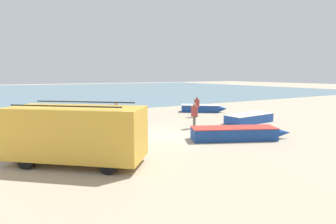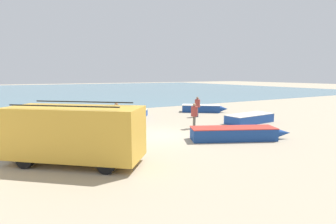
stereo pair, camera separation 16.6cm
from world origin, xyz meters
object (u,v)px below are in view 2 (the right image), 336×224
at_px(fishing_rowboat_1, 73,125).
at_px(fisherman_2, 197,105).
at_px(parked_van, 74,133).
at_px(fisherman_1, 194,113).
at_px(fishing_rowboat_3, 133,116).
at_px(fishing_rowboat_0, 237,133).
at_px(fisherman_0, 117,113).
at_px(fishing_rowboat_4, 251,118).
at_px(fishing_rowboat_2, 203,108).

bearing_deg(fishing_rowboat_1, fisherman_2, 51.55).
bearing_deg(parked_van, fisherman_1, -117.75).
distance_m(fishing_rowboat_3, fisherman_2, 5.37).
bearing_deg(fishing_rowboat_0, fishing_rowboat_3, 130.17).
bearing_deg(fishing_rowboat_1, fishing_rowboat_0, 5.26).
bearing_deg(fisherman_1, fisherman_0, 1.42).
xyz_separation_m(parked_van, fisherman_1, (7.98, 3.37, -0.25)).
relative_size(fisherman_0, fisherman_2, 1.03).
height_order(fishing_rowboat_0, fisherman_0, fisherman_0).
bearing_deg(fishing_rowboat_4, fishing_rowboat_1, 157.39).
distance_m(fishing_rowboat_0, fisherman_1, 3.69).
relative_size(fisherman_1, fisherman_2, 0.99).
relative_size(fishing_rowboat_3, fisherman_0, 2.93).
bearing_deg(fisherman_2, fisherman_1, 74.69).
bearing_deg(fisherman_1, parked_van, 49.61).
height_order(parked_van, fishing_rowboat_0, parked_van).
xyz_separation_m(fishing_rowboat_1, fishing_rowboat_3, (4.72, 1.72, -0.02)).
distance_m(fishing_rowboat_0, fishing_rowboat_4, 5.57).
xyz_separation_m(fishing_rowboat_1, fisherman_1, (6.92, -3.43, 0.68)).
xyz_separation_m(fishing_rowboat_0, fishing_rowboat_1, (-7.18, 7.06, -0.04)).
bearing_deg(parked_van, fisherman_0, -83.09).
height_order(fishing_rowboat_0, fishing_rowboat_1, fishing_rowboat_0).
relative_size(fishing_rowboat_1, fisherman_1, 2.58).
height_order(fishing_rowboat_0, fisherman_1, fisherman_1).
relative_size(parked_van, fisherman_1, 3.17).
distance_m(fishing_rowboat_2, fisherman_2, 3.09).
xyz_separation_m(fishing_rowboat_1, fisherman_2, (9.85, 0.31, 0.70)).
bearing_deg(fishing_rowboat_4, fisherman_2, 109.56).
height_order(fishing_rowboat_4, fisherman_0, fisherman_0).
relative_size(parked_van, fishing_rowboat_0, 0.98).
relative_size(fishing_rowboat_3, fisherman_1, 3.06).
height_order(fishing_rowboat_1, fishing_rowboat_3, fishing_rowboat_1).
xyz_separation_m(fishing_rowboat_2, fisherman_1, (-5.09, -5.85, 0.64)).
xyz_separation_m(fishing_rowboat_3, fisherman_2, (5.13, -1.41, 0.72)).
bearing_deg(fishing_rowboat_0, fishing_rowboat_2, 87.52).
height_order(parked_van, fishing_rowboat_1, parked_van).
distance_m(parked_van, fishing_rowboat_2, 16.01).
xyz_separation_m(fishing_rowboat_4, fisherman_1, (-4.77, 0.36, 0.66)).
bearing_deg(fishing_rowboat_4, fishing_rowboat_2, 82.41).
xyz_separation_m(fishing_rowboat_0, fisherman_0, (-4.75, 5.75, 0.69)).
xyz_separation_m(fishing_rowboat_0, fisherman_2, (2.67, 7.36, 0.66)).
height_order(fishing_rowboat_1, fishing_rowboat_4, fishing_rowboat_4).
bearing_deg(fishing_rowboat_4, fisherman_1, 171.07).
relative_size(fishing_rowboat_1, fisherman_0, 2.47).
bearing_deg(fishing_rowboat_1, fisherman_1, 23.40).
height_order(fishing_rowboat_1, fishing_rowboat_2, fishing_rowboat_2).
relative_size(fishing_rowboat_0, fishing_rowboat_1, 1.26).
bearing_deg(fisherman_2, parked_van, 55.86).
xyz_separation_m(parked_van, fishing_rowboat_2, (13.06, 9.21, -0.90)).
height_order(fishing_rowboat_0, fishing_rowboat_3, fishing_rowboat_0).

